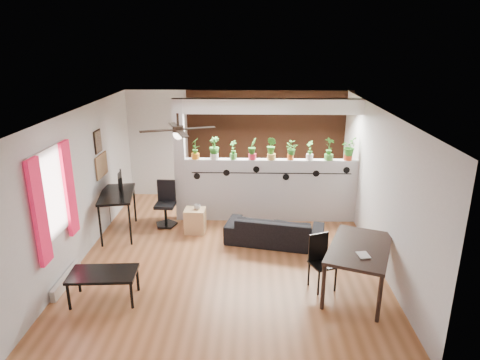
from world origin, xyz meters
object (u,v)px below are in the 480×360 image
Objects in this scene: ceiling_fan at (178,131)px; potted_plant_7 at (329,148)px; potted_plant_3 at (252,148)px; cup at (197,207)px; potted_plant_0 at (195,148)px; potted_plant_5 at (291,150)px; potted_plant_2 at (233,149)px; cube_shelf at (195,221)px; computer_desk at (117,197)px; folding_chair at (320,256)px; potted_plant_8 at (349,148)px; dining_table at (360,251)px; coffee_table at (103,276)px; potted_plant_6 at (310,150)px; office_chair at (166,207)px; potted_plant_1 at (214,148)px; sofa at (275,230)px; potted_plant_4 at (272,148)px.

ceiling_fan is 2.46× the size of potted_plant_7.
potted_plant_3 is 3.44× the size of cup.
potted_plant_0 is 1.98m from potted_plant_5.
potted_plant_2 is at bearing 65.77° from ceiling_fan.
cup is at bearing -135.56° from potted_plant_2.
potted_plant_5 is at bearing -180.00° from potted_plant_7.
potted_plant_2 is at bearing 44.85° from cube_shelf.
potted_plant_5 is at bearing -0.00° from potted_plant_3.
computer_desk is 4.16m from folding_chair.
potted_plant_5 reaches higher than cube_shelf.
potted_plant_2 is 1.03× the size of potted_plant_5.
computer_desk is (-4.63, -0.78, -0.82)m from potted_plant_8.
cup is at bearing -165.67° from potted_plant_7.
cube_shelf is at bearing 3.71° from computer_desk.
potted_plant_7 is (0.79, 0.00, 0.05)m from potted_plant_5.
potted_plant_5 is 0.24× the size of dining_table.
computer_desk is at bearing -163.62° from potted_plant_3.
potted_plant_0 reaches higher than potted_plant_5.
potted_plant_3 reaches higher than folding_chair.
potted_plant_7 reaches higher than coffee_table.
cup is (-2.67, -0.68, -1.06)m from potted_plant_7.
potted_plant_8 is (0.79, 0.00, 0.03)m from potted_plant_6.
computer_desk is 2.38m from coffee_table.
potted_plant_0 is 3.61m from folding_chair.
office_chair is 0.58× the size of dining_table.
potted_plant_1 reaches higher than coffee_table.
office_chair is 2.77m from coffee_table.
office_chair is at bearing -168.86° from potted_plant_3.
ceiling_fan is 0.68× the size of sofa.
potted_plant_0 is 0.28× the size of dining_table.
sofa is (1.62, -1.11, -1.33)m from potted_plant_0.
potted_plant_3 is 0.92× the size of potted_plant_7.
computer_desk is (-1.47, -0.78, -0.82)m from potted_plant_0.
office_chair is 4.18m from dining_table.
cup is at bearing -4.05° from sofa.
potted_plant_8 is (0.39, -0.00, -0.01)m from potted_plant_7.
potted_plant_8 reaches higher than coffee_table.
potted_plant_6 is at bearing 0.00° from potted_plant_1.
potted_plant_4 reaches higher than potted_plant_6.
potted_plant_1 is 1.98m from potted_plant_6.
potted_plant_2 is at bearing 180.00° from potted_plant_5.
potted_plant_1 is 1.59m from office_chair.
potted_plant_6 is at bearing 0.00° from potted_plant_2.
potted_plant_0 is at bearing -180.00° from potted_plant_7.
potted_plant_5 is 2.97× the size of cup.
potted_plant_1 reaches higher than potted_plant_2.
office_chair is at bearing 112.00° from ceiling_fan.
potted_plant_0 is 4.04m from dining_table.
cube_shelf is 3.79× the size of cup.
potted_plant_2 is 0.79m from potted_plant_4.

